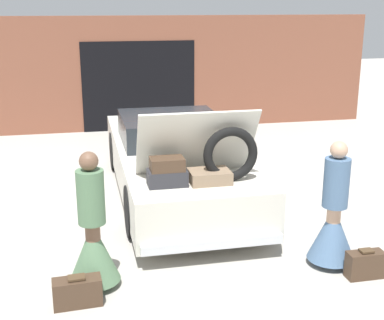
# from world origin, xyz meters

# --- Properties ---
(ground_plane) EXTENTS (40.00, 40.00, 0.00)m
(ground_plane) POSITION_xyz_m (0.00, 0.00, 0.00)
(ground_plane) COLOR #ADA89E
(garage_wall_back) EXTENTS (12.00, 0.14, 2.80)m
(garage_wall_back) POSITION_xyz_m (0.00, 4.91, 1.39)
(garage_wall_back) COLOR brown
(garage_wall_back) RESTS_ON ground_plane
(car) EXTENTS (1.90, 5.27, 1.78)m
(car) POSITION_xyz_m (0.00, -0.01, 0.60)
(car) COLOR silver
(car) RESTS_ON ground_plane
(person_left) EXTENTS (0.58, 0.58, 1.58)m
(person_left) POSITION_xyz_m (-1.42, -2.83, 0.56)
(person_left) COLOR brown
(person_left) RESTS_ON ground_plane
(person_right) EXTENTS (0.58, 0.58, 1.56)m
(person_right) POSITION_xyz_m (1.42, -2.90, 0.55)
(person_right) COLOR tan
(person_right) RESTS_ON ground_plane
(suitcase_beside_left_person) EXTENTS (0.52, 0.25, 0.34)m
(suitcase_beside_left_person) POSITION_xyz_m (-1.62, -3.21, 0.16)
(suitcase_beside_left_person) COLOR #473323
(suitcase_beside_left_person) RESTS_ON ground_plane
(suitcase_beside_right_person) EXTENTS (0.44, 0.19, 0.35)m
(suitcase_beside_right_person) POSITION_xyz_m (1.66, -3.30, 0.16)
(suitcase_beside_right_person) COLOR #473323
(suitcase_beside_right_person) RESTS_ON ground_plane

